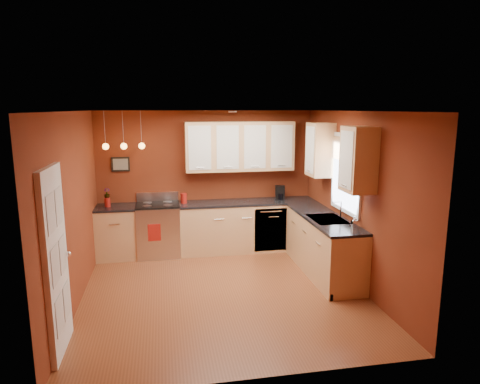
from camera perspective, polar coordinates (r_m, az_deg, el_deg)
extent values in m
plane|color=brown|center=(6.44, -2.27, -13.09)|extent=(4.20, 4.20, 0.00)
cube|color=silver|center=(5.87, -2.47, 10.72)|extent=(4.00, 4.20, 0.02)
cube|color=maroon|center=(8.07, -4.47, 1.53)|extent=(4.00, 0.02, 2.60)
cube|color=maroon|center=(4.03, 1.87, -8.29)|extent=(4.00, 0.02, 2.60)
cube|color=maroon|center=(6.09, -21.37, -2.38)|extent=(0.02, 4.20, 2.60)
cube|color=maroon|center=(6.60, 15.09, -0.99)|extent=(0.02, 4.20, 2.60)
cube|color=tan|center=(7.97, -16.07, -5.28)|extent=(0.70, 0.60, 0.90)
cube|color=tan|center=(8.07, 1.02, -4.62)|extent=(2.54, 0.60, 0.90)
cube|color=tan|center=(7.10, 10.98, -7.06)|extent=(0.60, 2.10, 0.90)
cube|color=black|center=(7.85, -16.26, -1.99)|extent=(0.70, 0.62, 0.04)
cube|color=black|center=(7.96, 1.04, -1.36)|extent=(2.54, 0.62, 0.04)
cube|color=black|center=(6.97, 11.12, -3.39)|extent=(0.62, 2.10, 0.04)
cube|color=silver|center=(7.92, -10.80, -5.06)|extent=(0.76, 0.64, 0.92)
cube|color=black|center=(7.63, -10.81, -5.53)|extent=(0.55, 0.02, 0.32)
cylinder|color=silver|center=(7.56, -10.88, -3.81)|extent=(0.60, 0.02, 0.02)
cube|color=black|center=(7.81, -10.93, -1.71)|extent=(0.76, 0.60, 0.03)
cylinder|color=gray|center=(7.67, -12.28, -1.83)|extent=(0.16, 0.16, 0.01)
cylinder|color=gray|center=(7.66, -9.59, -1.74)|extent=(0.16, 0.16, 0.01)
cylinder|color=gray|center=(7.94, -12.22, -1.39)|extent=(0.16, 0.16, 0.01)
cylinder|color=gray|center=(7.94, -9.63, -1.30)|extent=(0.16, 0.16, 0.01)
cube|color=silver|center=(8.08, -10.94, -0.58)|extent=(0.76, 0.04, 0.16)
cube|color=silver|center=(7.88, 4.09, -5.04)|extent=(0.60, 0.02, 0.80)
cube|color=gray|center=(6.84, 11.58, -3.73)|extent=(0.50, 0.70, 0.05)
cube|color=black|center=(6.99, 11.06, -3.47)|extent=(0.42, 0.30, 0.02)
cube|color=black|center=(6.69, 12.12, -4.18)|extent=(0.42, 0.30, 0.02)
cylinder|color=white|center=(6.88, 13.33, -2.29)|extent=(0.02, 0.02, 0.28)
cylinder|color=white|center=(6.82, 12.84, -1.26)|extent=(0.16, 0.02, 0.02)
cube|color=white|center=(6.80, 14.01, 2.41)|extent=(0.04, 1.02, 1.22)
cube|color=white|center=(6.79, 13.90, 2.41)|extent=(0.01, 0.90, 1.10)
cube|color=#8F6647|center=(6.74, 13.92, 5.52)|extent=(0.02, 0.96, 0.36)
cube|color=white|center=(5.03, -23.35, -8.58)|extent=(0.06, 0.82, 2.05)
cube|color=silver|center=(4.69, -23.95, -2.66)|extent=(0.00, 0.28, 0.40)
cube|color=silver|center=(5.03, -23.02, -1.71)|extent=(0.00, 0.28, 0.40)
cube|color=silver|center=(4.84, -23.43, -9.00)|extent=(0.00, 0.28, 0.40)
cube|color=silver|center=(5.18, -22.55, -7.65)|extent=(0.00, 0.28, 0.40)
cube|color=silver|center=(5.05, -22.94, -14.88)|extent=(0.00, 0.28, 0.40)
cube|color=silver|center=(5.37, -22.11, -13.23)|extent=(0.00, 0.28, 0.40)
sphere|color=white|center=(5.33, -21.92, -7.65)|extent=(0.06, 0.06, 0.06)
cube|color=tan|center=(7.90, -0.05, 6.11)|extent=(2.00, 0.35, 0.90)
cube|color=tan|center=(6.72, 12.83, 4.95)|extent=(0.35, 1.95, 0.90)
cube|color=black|center=(7.99, -15.63, 3.59)|extent=(0.32, 0.03, 0.26)
cylinder|color=gray|center=(7.63, -17.61, 8.05)|extent=(0.01, 0.01, 0.60)
sphere|color=#FFA53F|center=(7.65, -17.48, 5.81)|extent=(0.11, 0.11, 0.11)
cylinder|color=gray|center=(7.60, -15.35, 8.16)|extent=(0.01, 0.01, 0.60)
sphere|color=#FFA53F|center=(7.62, -15.23, 5.91)|extent=(0.11, 0.11, 0.11)
cylinder|color=gray|center=(7.58, -13.06, 8.26)|extent=(0.01, 0.01, 0.60)
sphere|color=#FFA53F|center=(7.60, -12.97, 6.01)|extent=(0.11, 0.11, 0.11)
cylinder|color=#9E1811|center=(7.83, -7.51, -0.89)|extent=(0.11, 0.11, 0.17)
cylinder|color=#9E1811|center=(7.82, -7.53, -0.25)|extent=(0.12, 0.12, 0.02)
cylinder|color=#9E1811|center=(7.84, -17.27, -1.31)|extent=(0.10, 0.10, 0.16)
imported|color=#9E1811|center=(7.81, -17.33, -0.20)|extent=(0.11, 0.11, 0.18)
cube|color=black|center=(8.16, 5.34, -0.04)|extent=(0.21, 0.18, 0.26)
cylinder|color=black|center=(8.13, 5.43, -0.59)|extent=(0.12, 0.12, 0.12)
imported|color=white|center=(6.40, 15.02, -3.91)|extent=(0.08, 0.08, 0.17)
cube|color=#9E1811|center=(7.59, -11.35, -5.33)|extent=(0.22, 0.01, 0.30)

